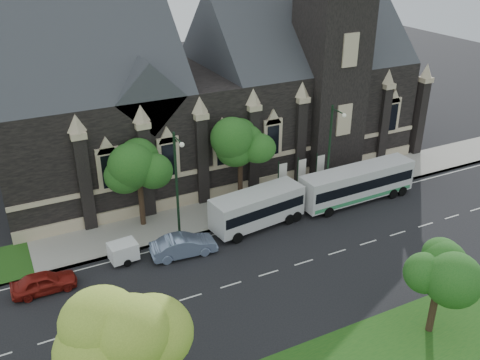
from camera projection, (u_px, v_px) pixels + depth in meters
ground at (269, 273)px, 37.60m from camera, size 160.00×160.00×0.00m
sidewalk at (214, 214)px, 45.19m from camera, size 80.00×5.00×0.15m
museum at (222, 88)px, 51.15m from camera, size 40.00×17.70×29.90m
tree_park_near at (136, 332)px, 23.00m from camera, size 4.42×4.42×8.56m
tree_park_east at (441, 266)px, 30.57m from camera, size 3.40×3.40×6.28m
tree_walk_right at (241, 141)px, 44.94m from camera, size 4.08×4.08×7.80m
tree_walk_left at (139, 161)px, 41.34m from camera, size 3.91×3.91×7.64m
street_lamp_near at (331, 149)px, 45.08m from camera, size 0.36×1.88×9.00m
street_lamp_mid at (177, 181)px, 39.44m from camera, size 0.36×1.88×9.00m
banner_flag_left at (281, 178)px, 46.31m from camera, size 0.90×0.10×4.00m
banner_flag_center at (300, 173)px, 47.12m from camera, size 0.90×0.10×4.00m
banner_flag_right at (319, 169)px, 47.92m from camera, size 0.90×0.10×4.00m
tour_coach at (357, 183)px, 46.66m from camera, size 11.16×2.81×3.24m
shuttle_bus at (257, 207)px, 42.76m from camera, size 8.19×3.60×3.06m
box_trailer at (123, 251)px, 38.57m from camera, size 2.95×1.74×1.55m
sedan at (184, 246)px, 39.36m from camera, size 5.09×2.15×1.63m
car_far_red at (44, 282)px, 35.47m from camera, size 4.30×1.75×1.46m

